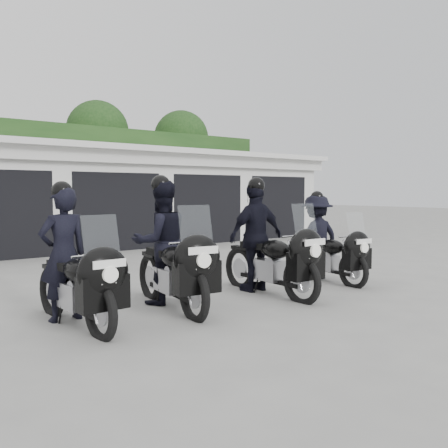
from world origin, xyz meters
TOP-DOWN VIEW (x-y plane):
  - ground at (0.00, 0.00)m, footprint 80.00×80.00m
  - garage_block at (-0.00, 8.06)m, footprint 16.40×6.80m
  - background_vegetation at (0.37, 12.92)m, footprint 20.00×3.90m
  - police_bike_a at (-3.61, -1.08)m, footprint 0.73×2.15m
  - police_bike_b at (-2.17, -0.92)m, footprint 0.97×2.27m
  - police_bike_c at (-0.43, -1.10)m, footprint 1.08×2.27m
  - police_bike_d at (1.20, -0.94)m, footprint 1.08×2.00m

SIDE VIEW (x-z plane):
  - ground at x=0.00m, z-range 0.00..0.00m
  - police_bike_d at x=1.20m, z-range -0.13..1.61m
  - police_bike_a at x=-3.61m, z-range -0.19..1.67m
  - police_bike_b at x=-2.17m, z-range -0.16..1.83m
  - police_bike_c at x=-0.43m, z-range -0.15..1.82m
  - garage_block at x=0.00m, z-range -0.06..2.90m
  - background_vegetation at x=0.37m, z-range -0.13..5.67m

